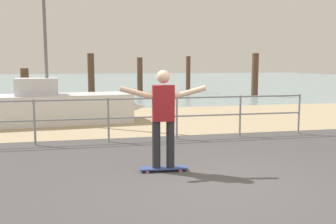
% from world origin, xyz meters
% --- Properties ---
extents(ground_plane, '(24.00, 10.00, 0.04)m').
position_xyz_m(ground_plane, '(0.00, -1.00, 0.00)').
color(ground_plane, '#474444').
rests_on(ground_plane, ground).
extents(beach_strip, '(24.00, 6.00, 0.04)m').
position_xyz_m(beach_strip, '(0.00, 7.00, 0.00)').
color(beach_strip, tan).
rests_on(beach_strip, ground).
extents(sea_surface, '(72.00, 50.00, 0.04)m').
position_xyz_m(sea_surface, '(0.00, 35.00, 0.00)').
color(sea_surface, '#849EA3').
rests_on(sea_surface, ground).
extents(railing_fence, '(9.82, 0.05, 1.05)m').
position_xyz_m(railing_fence, '(-1.36, 3.60, 0.70)').
color(railing_fence, gray).
rests_on(railing_fence, ground).
extents(sailboat, '(5.03, 1.83, 5.16)m').
position_xyz_m(sailboat, '(-2.53, 6.72, 0.52)').
color(sailboat, silver).
rests_on(sailboat, ground).
extents(skateboard, '(0.81, 0.26, 0.08)m').
position_xyz_m(skateboard, '(-0.59, 1.01, 0.07)').
color(skateboard, '#334C8C').
rests_on(skateboard, ground).
extents(skateboarder, '(1.45, 0.23, 1.65)m').
position_xyz_m(skateboarder, '(-0.59, 1.01, 1.02)').
color(skateboarder, '#26262B').
rests_on(skateboarder, skateboard).
extents(groyne_post_1, '(0.35, 0.35, 1.61)m').
position_xyz_m(groyne_post_1, '(-4.53, 12.72, 0.81)').
color(groyne_post_1, '#513826').
rests_on(groyne_post_1, ground).
extents(groyne_post_2, '(0.38, 0.38, 2.38)m').
position_xyz_m(groyne_post_2, '(-1.57, 16.86, 1.19)').
color(groyne_post_2, '#513826').
rests_on(groyne_post_2, ground).
extents(groyne_post_3, '(0.34, 0.34, 2.18)m').
position_xyz_m(groyne_post_3, '(1.40, 18.01, 1.09)').
color(groyne_post_3, '#513826').
rests_on(groyne_post_3, ground).
extents(groyne_post_4, '(0.28, 0.28, 2.25)m').
position_xyz_m(groyne_post_4, '(4.36, 17.55, 1.13)').
color(groyne_post_4, '#513826').
rests_on(groyne_post_4, ground).
extents(groyne_post_5, '(0.37, 0.37, 2.38)m').
position_xyz_m(groyne_post_5, '(7.32, 14.34, 1.19)').
color(groyne_post_5, '#513826').
rests_on(groyne_post_5, ground).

